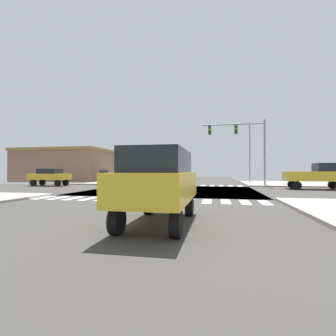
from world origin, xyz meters
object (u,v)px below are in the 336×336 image
(bank_building, at_px, (69,165))
(suv_queued_2, at_px, (159,180))
(sedan_nearside_1, at_px, (160,176))
(traffic_signal_mast, at_px, (241,138))
(sedan_middle_2, at_px, (50,176))
(pickup_crossing_1, at_px, (317,175))
(street_lamp, at_px, (248,147))
(box_truck_trailing_1, at_px, (174,166))

(bank_building, relative_size, suv_queued_2, 3.20)
(sedan_nearside_1, bearing_deg, suv_queued_2, 12.77)
(traffic_signal_mast, height_order, sedan_middle_2, traffic_signal_mast)
(bank_building, bearing_deg, pickup_crossing_1, -19.80)
(pickup_crossing_1, distance_m, sedan_middle_2, 26.89)
(bank_building, bearing_deg, traffic_signal_mast, -17.14)
(street_lamp, xyz_separation_m, pickup_crossing_1, (4.61, -11.66, -3.71))
(suv_queued_2, bearing_deg, box_truck_trailing_1, 98.91)
(traffic_signal_mast, height_order, pickup_crossing_1, traffic_signal_mast)
(suv_queued_2, xyz_separation_m, sedan_middle_2, (-16.27, 16.95, -0.28))
(street_lamp, bearing_deg, traffic_signal_mast, -101.89)
(bank_building, height_order, suv_queued_2, bank_building)
(box_truck_trailing_1, height_order, sedan_middle_2, box_truck_trailing_1)
(sedan_nearside_1, bearing_deg, sedan_middle_2, -90.00)
(sedan_nearside_1, height_order, pickup_crossing_1, pickup_crossing_1)
(street_lamp, height_order, sedan_nearside_1, street_lamp)
(traffic_signal_mast, bearing_deg, suv_queued_2, -101.86)
(sedan_nearside_1, relative_size, suv_queued_2, 0.93)
(street_lamp, xyz_separation_m, sedan_middle_2, (-22.28, -11.66, -3.88))
(sedan_middle_2, bearing_deg, traffic_signal_mast, 99.91)
(suv_queued_2, xyz_separation_m, box_truck_trailing_1, (-7.00, 44.63, 1.17))
(pickup_crossing_1, bearing_deg, box_truck_trailing_1, -147.51)
(street_lamp, bearing_deg, suv_queued_2, -101.87)
(sedan_nearside_1, xyz_separation_m, pickup_crossing_1, (14.47, 0.00, 0.17))
(pickup_crossing_1, bearing_deg, suv_queued_2, -32.07)
(traffic_signal_mast, xyz_separation_m, box_truck_trailing_1, (-11.32, 24.08, -2.70))
(street_lamp, height_order, pickup_crossing_1, street_lamp)
(traffic_signal_mast, relative_size, sedan_nearside_1, 1.66)
(sedan_nearside_1, relative_size, sedan_middle_2, 1.00)
(pickup_crossing_1, bearing_deg, bank_building, -109.80)
(bank_building, bearing_deg, box_truck_trailing_1, 48.44)
(street_lamp, bearing_deg, sedan_nearside_1, -130.22)
(suv_queued_2, relative_size, box_truck_trailing_1, 0.64)
(bank_building, distance_m, sedan_middle_2, 12.65)
(traffic_signal_mast, bearing_deg, street_lamp, 78.11)
(sedan_nearside_1, relative_size, pickup_crossing_1, 0.84)
(sedan_middle_2, bearing_deg, bank_building, -156.23)
(bank_building, distance_m, pickup_crossing_1, 33.99)
(sedan_nearside_1, height_order, box_truck_trailing_1, box_truck_trailing_1)
(street_lamp, height_order, suv_queued_2, street_lamp)
(street_lamp, bearing_deg, pickup_crossing_1, -68.42)
(traffic_signal_mast, height_order, sedan_nearside_1, traffic_signal_mast)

